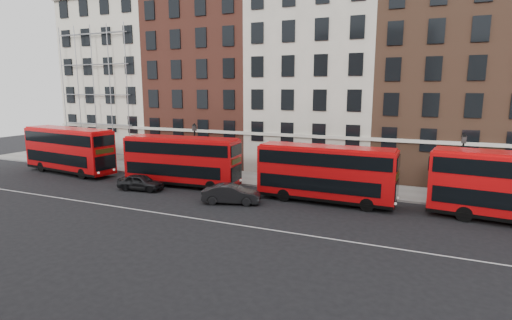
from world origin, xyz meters
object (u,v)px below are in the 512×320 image
at_px(car_front, 231,194).
at_px(bus_c, 325,172).
at_px(car_rear, 141,182).
at_px(bus_b, 181,160).
at_px(bus_a, 69,149).

bearing_deg(car_front, bus_c, -81.36).
relative_size(car_rear, car_front, 0.92).
distance_m(bus_b, bus_c, 13.12).
relative_size(bus_b, bus_c, 1.02).
relative_size(bus_c, car_front, 2.37).
bearing_deg(bus_c, car_rear, -169.27).
relative_size(bus_c, car_rear, 2.59).
height_order(bus_a, bus_b, bus_a).
height_order(bus_a, car_rear, bus_a).
bearing_deg(bus_c, bus_b, -179.21).
bearing_deg(car_rear, bus_c, -87.01).
xyz_separation_m(bus_a, car_front, (20.52, -3.18, -1.80)).
bearing_deg(bus_a, car_rear, -6.12).
height_order(car_rear, car_front, car_front).
height_order(bus_a, car_front, bus_a).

